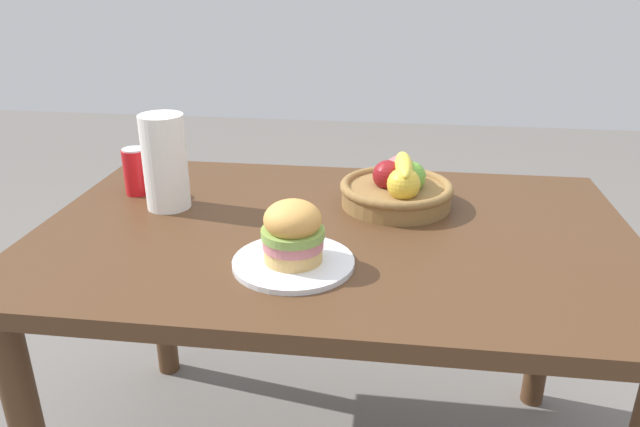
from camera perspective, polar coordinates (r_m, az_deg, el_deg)
name	(u,v)px	position (r m, az deg, el deg)	size (l,w,h in m)	color
dining_table	(333,266)	(1.46, 1.27, -4.97)	(1.40, 0.90, 0.75)	#4C301C
plate	(293,262)	(1.25, -2.54, -4.67)	(0.25, 0.25, 0.01)	white
sandwich	(293,232)	(1.21, -2.60, -1.75)	(0.13, 0.13, 0.13)	#DBAD60
soda_can	(136,171)	(1.68, -17.11, 3.86)	(0.07, 0.07, 0.13)	red
fruit_basket	(397,188)	(1.54, 7.39, 2.45)	(0.29, 0.29, 0.14)	olive
paper_towel_roll	(165,162)	(1.55, -14.54, 4.76)	(0.11, 0.11, 0.24)	white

